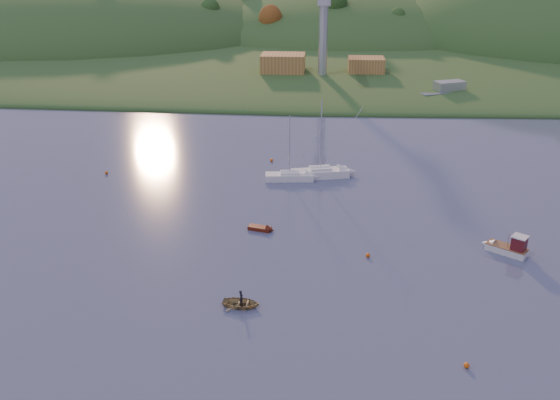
# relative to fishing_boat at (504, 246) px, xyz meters

# --- Properties ---
(far_shore) EXTENTS (620.00, 220.00, 1.50)m
(far_shore) POSITION_rel_fishing_boat_xyz_m (-24.06, 198.77, -0.77)
(far_shore) COLOR #25491D
(far_shore) RESTS_ON ground
(shore_slope) EXTENTS (640.00, 150.00, 7.00)m
(shore_slope) POSITION_rel_fishing_boat_xyz_m (-24.06, 133.77, -0.77)
(shore_slope) COLOR #25491D
(shore_slope) RESTS_ON ground
(hill_left) EXTENTS (170.00, 140.00, 44.00)m
(hill_left) POSITION_rel_fishing_boat_xyz_m (-114.06, 168.77, -0.77)
(hill_left) COLOR #25491D
(hill_left) RESTS_ON ground
(hill_center) EXTENTS (140.00, 120.00, 36.00)m
(hill_center) POSITION_rel_fishing_boat_xyz_m (-14.06, 178.77, -0.77)
(hill_center) COLOR #25491D
(hill_center) RESTS_ON ground
(hillside_trees) EXTENTS (280.00, 50.00, 32.00)m
(hillside_trees) POSITION_rel_fishing_boat_xyz_m (-24.06, 153.77, -0.77)
(hillside_trees) COLOR #1B491A
(hillside_trees) RESTS_ON ground
(wharf) EXTENTS (42.00, 16.00, 2.40)m
(wharf) POSITION_rel_fishing_boat_xyz_m (-19.06, 90.77, 0.43)
(wharf) COLOR slate
(wharf) RESTS_ON ground
(shed_west) EXTENTS (11.00, 8.00, 4.80)m
(shed_west) POSITION_rel_fishing_boat_xyz_m (-32.06, 91.77, 4.03)
(shed_west) COLOR olive
(shed_west) RESTS_ON wharf
(shed_east) EXTENTS (9.00, 7.00, 4.00)m
(shed_east) POSITION_rel_fishing_boat_xyz_m (-11.06, 92.77, 3.63)
(shed_east) COLOR olive
(shed_east) RESTS_ON wharf
(dock_crane) EXTENTS (3.20, 28.00, 20.30)m
(dock_crane) POSITION_rel_fishing_boat_xyz_m (-22.06, 87.16, 16.41)
(dock_crane) COLOR #B7B7BC
(dock_crane) RESTS_ON wharf
(fishing_boat) EXTENTS (5.39, 4.58, 3.47)m
(fishing_boat) POSITION_rel_fishing_boat_xyz_m (0.00, 0.00, 0.00)
(fishing_boat) COLOR silver
(fishing_boat) RESTS_ON ground
(sailboat_near) EXTENTS (7.44, 2.79, 10.10)m
(sailboat_near) POSITION_rel_fishing_boat_xyz_m (-26.45, 21.94, -0.09)
(sailboat_near) COLOR white
(sailboat_near) RESTS_ON ground
(sailboat_far) EXTENTS (9.11, 4.56, 12.13)m
(sailboat_far) POSITION_rel_fishing_boat_xyz_m (-21.79, 23.55, 0.01)
(sailboat_far) COLOR white
(sailboat_far) RESTS_ON ground
(canoe) EXTENTS (3.97, 2.98, 0.78)m
(canoe) POSITION_rel_fishing_boat_xyz_m (-29.22, -13.85, -0.38)
(canoe) COLOR #998754
(canoe) RESTS_ON ground
(paddler) EXTENTS (0.42, 0.60, 1.58)m
(paddler) POSITION_rel_fishing_boat_xyz_m (-29.22, -13.85, 0.02)
(paddler) COLOR black
(paddler) RESTS_ON ground
(red_tender) EXTENTS (3.56, 2.02, 1.15)m
(red_tender) POSITION_rel_fishing_boat_xyz_m (-28.55, 3.83, -0.53)
(red_tender) COLOR #51180B
(red_tender) RESTS_ON ground
(work_vessel) EXTENTS (16.77, 11.39, 4.07)m
(work_vessel) POSITION_rel_fishing_boat_xyz_m (7.05, 76.77, 0.68)
(work_vessel) COLOR #505B69
(work_vessel) RESTS_ON ground
(buoy_0) EXTENTS (0.50, 0.50, 0.50)m
(buoy_0) POSITION_rel_fishing_boat_xyz_m (-8.70, -22.06, -0.52)
(buoy_0) COLOR #DD550B
(buoy_0) RESTS_ON ground
(buoy_1) EXTENTS (0.50, 0.50, 0.50)m
(buoy_1) POSITION_rel_fishing_boat_xyz_m (-15.96, -2.36, -0.52)
(buoy_1) COLOR #DD550B
(buoy_1) RESTS_ON ground
(buoy_2) EXTENTS (0.50, 0.50, 0.50)m
(buoy_2) POSITION_rel_fishing_boat_xyz_m (-55.15, 22.45, -0.52)
(buoy_2) COLOR #DD550B
(buoy_2) RESTS_ON ground
(buoy_3) EXTENTS (0.50, 0.50, 0.50)m
(buoy_3) POSITION_rel_fishing_boat_xyz_m (-29.87, 30.32, -0.52)
(buoy_3) COLOR #DD550B
(buoy_3) RESTS_ON ground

